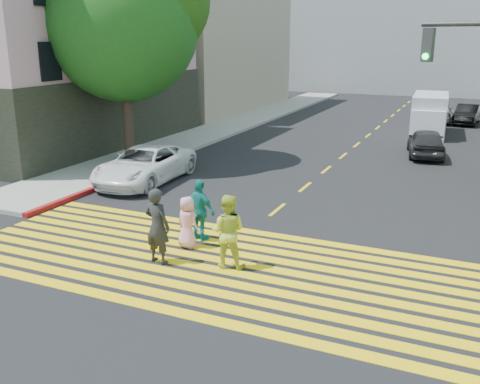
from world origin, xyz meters
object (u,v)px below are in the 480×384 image
Objects in this scene: pedestrian_extra at (200,210)px; dark_car_parked at (467,114)px; pedestrian_man at (157,226)px; white_van at (429,116)px; pedestrian_woman at (227,231)px; white_sedan at (145,165)px; pedestrian_child at (187,222)px; silver_car at (439,113)px; dark_car_near at (426,142)px; tree_left at (124,16)px.

dark_car_parked is (6.00, 25.33, -0.24)m from pedestrian_extra.
pedestrian_man is 22.17m from white_van.
pedestrian_woman is 0.37× the size of white_sedan.
pedestrian_child is 26.47m from silver_car.
pedestrian_extra reaches higher than pedestrian_child.
white_sedan is at bearing 35.50° from dark_car_near.
pedestrian_man is 0.46× the size of silver_car.
tree_left is 6.64× the size of pedestrian_child.
pedestrian_extra is 20.39m from white_van.
pedestrian_extra is at bearing -90.27° from pedestrian_man.
pedestrian_child reaches higher than white_sedan.
white_sedan is (-4.80, 5.16, -0.01)m from pedestrian_child.
tree_left is 22.35m from silver_car.
dark_car_near is (4.56, 13.96, -0.20)m from pedestrian_extra.
white_van reaches higher than pedestrian_child.
white_van is at bearing -109.43° from pedestrian_woman.
dark_car_parked is at bearing -95.78° from pedestrian_man.
pedestrian_man is 1.79m from pedestrian_extra.
pedestrian_woman is at bearing -45.45° from white_sedan.
dark_car_parked is at bearing -112.02° from pedestrian_woman.
white_sedan is (-4.64, 6.35, -0.27)m from pedestrian_man.
dark_car_parked is at bearing -88.51° from pedestrian_extra.
silver_car is (-0.29, 11.57, -0.05)m from dark_car_near.
white_sedan is at bearing -47.38° from tree_left.
silver_car is 1.74m from dark_car_parked.
pedestrian_woman is 0.48× the size of dark_car_parked.
white_van is (4.34, 21.74, 0.13)m from pedestrian_man.
white_van is at bearing 47.72° from tree_left.
white_sedan is 13.30m from dark_car_near.
white_sedan is (2.53, -2.75, -5.59)m from tree_left.
pedestrian_woman is at bearing 168.99° from pedestrian_child.
pedestrian_woman reaches higher than pedestrian_child.
dark_car_near is 11.47m from dark_car_parked.
pedestrian_child is at bearing -47.16° from tree_left.
pedestrian_woman reaches higher than dark_car_parked.
silver_car is (4.27, 25.52, -0.25)m from pedestrian_extra.
dark_car_near is (4.63, 14.54, -0.04)m from pedestrian_child.
pedestrian_woman is (8.85, -8.63, -5.36)m from tree_left.
white_van is (4.17, 20.56, 0.39)m from pedestrian_child.
tree_left is 2.39× the size of dark_car_near.
dark_car_near is at bearing 29.02° from tree_left.
dark_car_parked is at bearing -88.81° from pedestrian_child.
pedestrian_woman is 8.63m from white_sedan.
tree_left is at bearing 55.58° from silver_car.
pedestrian_woman is at bearing -44.27° from tree_left.
white_sedan is 1.28× the size of dark_car_near.
white_sedan is at bearing -55.25° from pedestrian_woman.
silver_car is at bearing -84.69° from pedestrian_extra.
pedestrian_child is 26.62m from dark_car_parked.
dark_car_near is at bearing 42.34° from white_sedan.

